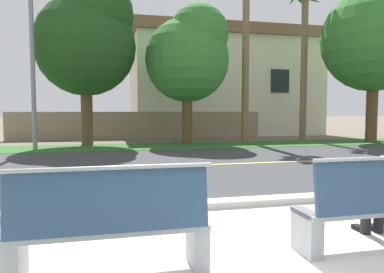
{
  "coord_description": "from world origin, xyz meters",
  "views": [
    {
      "loc": [
        -1.37,
        -2.77,
        1.46
      ],
      "look_at": [
        0.09,
        3.44,
        1.0
      ],
      "focal_mm": 33.84,
      "sensor_mm": 36.0,
      "label": 1
    }
  ],
  "objects_px": {
    "streetlamp": "(33,35)",
    "shade_tree_left": "(190,54)",
    "shade_tree_far_left": "(88,38)",
    "bench_right": "(379,208)",
    "palm_tree_tall": "(305,12)",
    "shade_tree_centre": "(379,31)",
    "bench_left": "(111,227)"
  },
  "relations": [
    {
      "from": "bench_right",
      "to": "shade_tree_centre",
      "type": "bearing_deg",
      "value": 50.07
    },
    {
      "from": "streetlamp",
      "to": "shade_tree_far_left",
      "type": "bearing_deg",
      "value": 33.09
    },
    {
      "from": "streetlamp",
      "to": "shade_tree_left",
      "type": "relative_size",
      "value": 1.22
    },
    {
      "from": "bench_right",
      "to": "shade_tree_far_left",
      "type": "bearing_deg",
      "value": 105.28
    },
    {
      "from": "bench_left",
      "to": "bench_right",
      "type": "distance_m",
      "value": 2.71
    },
    {
      "from": "bench_left",
      "to": "bench_right",
      "type": "relative_size",
      "value": 1.0
    },
    {
      "from": "bench_left",
      "to": "shade_tree_centre",
      "type": "height_order",
      "value": "shade_tree_centre"
    },
    {
      "from": "shade_tree_far_left",
      "to": "palm_tree_tall",
      "type": "relative_size",
      "value": 0.88
    },
    {
      "from": "streetlamp",
      "to": "shade_tree_centre",
      "type": "bearing_deg",
      "value": -1.12
    },
    {
      "from": "shade_tree_left",
      "to": "shade_tree_centre",
      "type": "height_order",
      "value": "shade_tree_centre"
    },
    {
      "from": "shade_tree_far_left",
      "to": "palm_tree_tall",
      "type": "bearing_deg",
      "value": 2.35
    },
    {
      "from": "bench_right",
      "to": "shade_tree_far_left",
      "type": "height_order",
      "value": "shade_tree_far_left"
    },
    {
      "from": "bench_right",
      "to": "palm_tree_tall",
      "type": "relative_size",
      "value": 0.22
    },
    {
      "from": "shade_tree_left",
      "to": "shade_tree_centre",
      "type": "xyz_separation_m",
      "value": [
        8.34,
        -1.44,
        1.07
      ]
    },
    {
      "from": "palm_tree_tall",
      "to": "bench_left",
      "type": "bearing_deg",
      "value": -125.92
    },
    {
      "from": "streetlamp",
      "to": "shade_tree_centre",
      "type": "xyz_separation_m",
      "value": [
        14.5,
        -0.28,
        0.78
      ]
    },
    {
      "from": "bench_left",
      "to": "streetlamp",
      "type": "xyz_separation_m",
      "value": [
        -2.61,
        11.26,
        3.77
      ]
    },
    {
      "from": "bench_right",
      "to": "palm_tree_tall",
      "type": "xyz_separation_m",
      "value": [
        6.64,
        12.91,
        5.76
      ]
    },
    {
      "from": "shade_tree_centre",
      "to": "palm_tree_tall",
      "type": "distance_m",
      "value": 3.42
    },
    {
      "from": "shade_tree_far_left",
      "to": "shade_tree_left",
      "type": "height_order",
      "value": "shade_tree_far_left"
    },
    {
      "from": "shade_tree_far_left",
      "to": "shade_tree_left",
      "type": "relative_size",
      "value": 1.13
    },
    {
      "from": "bench_left",
      "to": "shade_tree_left",
      "type": "height_order",
      "value": "shade_tree_left"
    },
    {
      "from": "shade_tree_far_left",
      "to": "shade_tree_centre",
      "type": "bearing_deg",
      "value": -6.91
    },
    {
      "from": "shade_tree_far_left",
      "to": "shade_tree_left",
      "type": "distance_m",
      "value": 4.28
    },
    {
      "from": "bench_right",
      "to": "streetlamp",
      "type": "distance_m",
      "value": 13.01
    },
    {
      "from": "streetlamp",
      "to": "shade_tree_centre",
      "type": "distance_m",
      "value": 14.53
    },
    {
      "from": "bench_left",
      "to": "shade_tree_left",
      "type": "xyz_separation_m",
      "value": [
        3.55,
        12.41,
        3.48
      ]
    },
    {
      "from": "bench_left",
      "to": "shade_tree_centre",
      "type": "bearing_deg",
      "value": 42.69
    },
    {
      "from": "palm_tree_tall",
      "to": "streetlamp",
      "type": "bearing_deg",
      "value": -172.12
    },
    {
      "from": "streetlamp",
      "to": "shade_tree_far_left",
      "type": "xyz_separation_m",
      "value": [
        1.91,
        1.24,
        0.22
      ]
    },
    {
      "from": "bench_left",
      "to": "palm_tree_tall",
      "type": "distance_m",
      "value": 16.95
    },
    {
      "from": "streetlamp",
      "to": "palm_tree_tall",
      "type": "distance_m",
      "value": 12.24
    }
  ]
}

